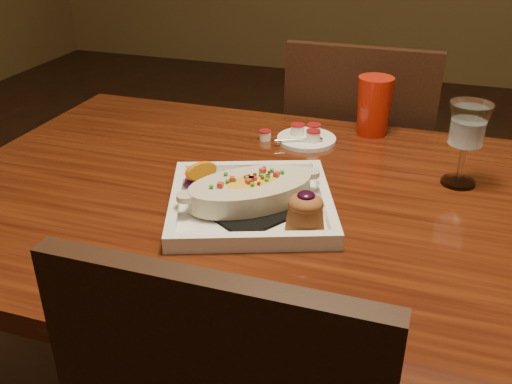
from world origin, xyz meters
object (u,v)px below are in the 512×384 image
(plate, at_px, (254,197))
(chair_far, at_px, (358,178))
(goblet, at_px, (468,129))
(red_tumbler, at_px, (374,106))
(saucer, at_px, (306,137))
(table, at_px, (312,245))

(plate, bearing_deg, chair_far, 61.62)
(goblet, distance_m, red_tumbler, 0.30)
(saucer, bearing_deg, plate, -91.85)
(saucer, bearing_deg, chair_far, 75.78)
(red_tumbler, bearing_deg, goblet, -46.64)
(chair_far, bearing_deg, table, 90.00)
(goblet, bearing_deg, saucer, 160.82)
(table, height_order, plate, plate)
(plate, relative_size, goblet, 2.23)
(saucer, relative_size, red_tumbler, 0.99)
(chair_far, xyz_separation_m, saucer, (-0.09, -0.34, 0.25))
(plate, distance_m, red_tumbler, 0.48)
(chair_far, relative_size, goblet, 5.46)
(table, xyz_separation_m, chair_far, (-0.00, 0.63, -0.15))
(saucer, xyz_separation_m, red_tumbler, (0.14, 0.10, 0.06))
(goblet, relative_size, saucer, 1.22)
(plate, xyz_separation_m, goblet, (0.36, 0.23, 0.09))
(saucer, bearing_deg, goblet, -19.18)
(saucer, height_order, red_tumbler, red_tumbler)
(table, bearing_deg, goblet, 33.01)
(goblet, height_order, red_tumbler, goblet)
(chair_far, height_order, goblet, chair_far)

